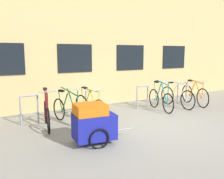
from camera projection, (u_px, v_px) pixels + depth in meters
ground_plane at (158, 125)px, 6.86m from camera, size 42.00×42.00×0.00m
storefront_building at (78, 31)px, 11.36m from camera, size 28.00×5.20×6.08m
bike_rack at (119, 97)px, 8.35m from camera, size 6.53×0.05×0.84m
bicycle_yellow at (90, 108)px, 7.12m from camera, size 0.44×1.70×1.02m
bicycle_teal at (161, 99)px, 8.57m from camera, size 0.48×1.67×1.10m
bicycle_maroon at (47, 114)px, 6.55m from camera, size 0.47×1.64×1.09m
bicycle_white at (177, 97)px, 9.10m from camera, size 0.44×1.81×1.00m
bicycle_orange at (194, 95)px, 9.46m from camera, size 0.56×1.71×1.02m
bicycle_green at (68, 111)px, 6.91m from camera, size 0.49×1.72×1.09m
bike_trailer at (93, 123)px, 5.38m from camera, size 1.48×0.75×0.93m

